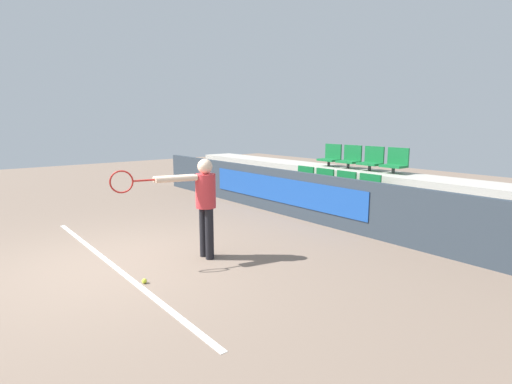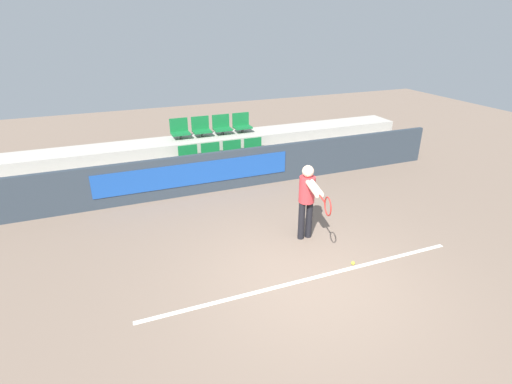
{
  "view_description": "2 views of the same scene",
  "coord_description": "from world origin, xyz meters",
  "px_view_note": "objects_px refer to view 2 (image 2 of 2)",
  "views": [
    {
      "loc": [
        5.7,
        -1.84,
        2.09
      ],
      "look_at": [
        0.37,
        2.46,
        0.88
      ],
      "focal_mm": 28.0,
      "sensor_mm": 36.0,
      "label": 1
    },
    {
      "loc": [
        -2.93,
        -4.83,
        4.09
      ],
      "look_at": [
        -0.11,
        2.23,
        0.73
      ],
      "focal_mm": 28.0,
      "sensor_mm": 36.0,
      "label": 2
    }
  ],
  "objects_px": {
    "stadium_chair_1": "(211,155)",
    "stadium_chair_2": "(233,152)",
    "stadium_chair_5": "(201,128)",
    "stadium_chair_7": "(242,124)",
    "stadium_chair_0": "(189,158)",
    "tennis_ball": "(353,263)",
    "stadium_chair_6": "(222,126)",
    "stadium_chair_4": "(180,130)",
    "tennis_player": "(308,196)",
    "stadium_chair_3": "(254,150)"
  },
  "relations": [
    {
      "from": "stadium_chair_1",
      "to": "stadium_chair_2",
      "type": "distance_m",
      "value": 0.6
    },
    {
      "from": "stadium_chair_5",
      "to": "stadium_chair_7",
      "type": "distance_m",
      "value": 1.21
    },
    {
      "from": "stadium_chair_0",
      "to": "stadium_chair_2",
      "type": "xyz_separation_m",
      "value": [
        1.21,
        0.0,
        0.0
      ]
    },
    {
      "from": "tennis_ball",
      "to": "stadium_chair_0",
      "type": "bearing_deg",
      "value": 110.94
    },
    {
      "from": "stadium_chair_6",
      "to": "stadium_chair_4",
      "type": "bearing_deg",
      "value": 180.0
    },
    {
      "from": "stadium_chair_6",
      "to": "stadium_chair_7",
      "type": "relative_size",
      "value": 1.0
    },
    {
      "from": "stadium_chair_0",
      "to": "stadium_chair_7",
      "type": "bearing_deg",
      "value": 28.17
    },
    {
      "from": "stadium_chair_6",
      "to": "tennis_ball",
      "type": "xyz_separation_m",
      "value": [
        0.63,
        -5.77,
        -1.2
      ]
    },
    {
      "from": "stadium_chair_6",
      "to": "tennis_player",
      "type": "relative_size",
      "value": 0.36
    },
    {
      "from": "stadium_chair_0",
      "to": "stadium_chair_5",
      "type": "bearing_deg",
      "value": 58.1
    },
    {
      "from": "stadium_chair_6",
      "to": "stadium_chair_1",
      "type": "bearing_deg",
      "value": -121.9
    },
    {
      "from": "stadium_chair_7",
      "to": "stadium_chair_5",
      "type": "bearing_deg",
      "value": 180.0
    },
    {
      "from": "stadium_chair_3",
      "to": "stadium_chair_7",
      "type": "bearing_deg",
      "value": 90.0
    },
    {
      "from": "stadium_chair_0",
      "to": "stadium_chair_1",
      "type": "distance_m",
      "value": 0.6
    },
    {
      "from": "stadium_chair_4",
      "to": "stadium_chair_5",
      "type": "height_order",
      "value": "same"
    },
    {
      "from": "stadium_chair_3",
      "to": "stadium_chair_6",
      "type": "height_order",
      "value": "stadium_chair_6"
    },
    {
      "from": "stadium_chair_3",
      "to": "stadium_chair_5",
      "type": "distance_m",
      "value": 1.63
    },
    {
      "from": "stadium_chair_3",
      "to": "stadium_chair_4",
      "type": "relative_size",
      "value": 1.0
    },
    {
      "from": "stadium_chair_5",
      "to": "stadium_chair_6",
      "type": "distance_m",
      "value": 0.6
    },
    {
      "from": "stadium_chair_1",
      "to": "stadium_chair_3",
      "type": "bearing_deg",
      "value": 0.0
    },
    {
      "from": "stadium_chair_3",
      "to": "stadium_chair_4",
      "type": "height_order",
      "value": "stadium_chair_4"
    },
    {
      "from": "stadium_chair_6",
      "to": "tennis_player",
      "type": "bearing_deg",
      "value": -86.86
    },
    {
      "from": "stadium_chair_1",
      "to": "tennis_player",
      "type": "height_order",
      "value": "tennis_player"
    },
    {
      "from": "stadium_chair_5",
      "to": "stadium_chair_3",
      "type": "bearing_deg",
      "value": -38.77
    },
    {
      "from": "stadium_chair_1",
      "to": "tennis_ball",
      "type": "relative_size",
      "value": 8.31
    },
    {
      "from": "stadium_chair_0",
      "to": "stadium_chair_3",
      "type": "xyz_separation_m",
      "value": [
        1.81,
        0.0,
        0.0
      ]
    },
    {
      "from": "tennis_player",
      "to": "stadium_chair_2",
      "type": "bearing_deg",
      "value": 106.85
    },
    {
      "from": "stadium_chair_4",
      "to": "stadium_chair_5",
      "type": "xyz_separation_m",
      "value": [
        0.6,
        0.0,
        0.0
      ]
    },
    {
      "from": "stadium_chair_0",
      "to": "stadium_chair_5",
      "type": "distance_m",
      "value": 1.25
    },
    {
      "from": "stadium_chair_7",
      "to": "tennis_player",
      "type": "relative_size",
      "value": 0.36
    },
    {
      "from": "stadium_chair_1",
      "to": "stadium_chair_7",
      "type": "height_order",
      "value": "stadium_chair_7"
    },
    {
      "from": "stadium_chair_1",
      "to": "stadium_chair_2",
      "type": "bearing_deg",
      "value": 0.0
    },
    {
      "from": "stadium_chair_7",
      "to": "tennis_player",
      "type": "xyz_separation_m",
      "value": [
        -0.35,
        -4.66,
        -0.28
      ]
    },
    {
      "from": "stadium_chair_0",
      "to": "stadium_chair_4",
      "type": "distance_m",
      "value": 1.09
    },
    {
      "from": "stadium_chair_2",
      "to": "tennis_ball",
      "type": "bearing_deg",
      "value": -82.54
    },
    {
      "from": "stadium_chair_2",
      "to": "stadium_chair_4",
      "type": "distance_m",
      "value": 1.63
    },
    {
      "from": "stadium_chair_3",
      "to": "tennis_player",
      "type": "xyz_separation_m",
      "value": [
        -0.35,
        -3.69,
        0.21
      ]
    },
    {
      "from": "stadium_chair_4",
      "to": "tennis_ball",
      "type": "relative_size",
      "value": 8.31
    },
    {
      "from": "stadium_chair_3",
      "to": "tennis_ball",
      "type": "relative_size",
      "value": 8.31
    },
    {
      "from": "stadium_chair_1",
      "to": "stadium_chair_4",
      "type": "distance_m",
      "value": 1.25
    },
    {
      "from": "stadium_chair_5",
      "to": "tennis_ball",
      "type": "xyz_separation_m",
      "value": [
        1.23,
        -5.77,
        -1.2
      ]
    },
    {
      "from": "tennis_player",
      "to": "stadium_chair_1",
      "type": "bearing_deg",
      "value": 116.01
    },
    {
      "from": "tennis_player",
      "to": "stadium_chair_3",
      "type": "bearing_deg",
      "value": 97.49
    },
    {
      "from": "stadium_chair_3",
      "to": "stadium_chair_4",
      "type": "xyz_separation_m",
      "value": [
        -1.81,
        0.97,
        0.49
      ]
    },
    {
      "from": "stadium_chair_6",
      "to": "tennis_player",
      "type": "xyz_separation_m",
      "value": [
        0.26,
        -4.66,
        -0.28
      ]
    },
    {
      "from": "stadium_chair_6",
      "to": "stadium_chair_7",
      "type": "height_order",
      "value": "same"
    },
    {
      "from": "stadium_chair_2",
      "to": "tennis_player",
      "type": "bearing_deg",
      "value": -86.03
    },
    {
      "from": "stadium_chair_7",
      "to": "tennis_player",
      "type": "height_order",
      "value": "tennis_player"
    },
    {
      "from": "stadium_chair_7",
      "to": "tennis_ball",
      "type": "relative_size",
      "value": 8.31
    },
    {
      "from": "stadium_chair_2",
      "to": "tennis_player",
      "type": "distance_m",
      "value": 3.7
    }
  ]
}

